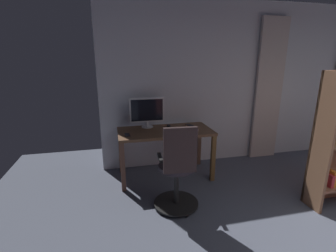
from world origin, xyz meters
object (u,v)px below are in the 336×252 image
object	(u,v)px
desk	(165,136)
computer_keyboard	(184,130)
cell_phone_face_up	(127,135)
computer_mouse	(169,126)
office_chair	(178,172)
computer_monitor	(147,111)
cell_phone_by_monitor	(190,125)

from	to	relation	value
desk	computer_keyboard	size ratio (longest dim) A/B	3.54
desk	cell_phone_face_up	distance (m)	0.59
computer_mouse	cell_phone_face_up	distance (m)	0.72
office_chair	computer_monitor	bearing A→B (deg)	103.69
computer_keyboard	desk	bearing A→B (deg)	-19.80
computer_keyboard	cell_phone_by_monitor	distance (m)	0.32
cell_phone_face_up	cell_phone_by_monitor	xyz separation A→B (m)	(-1.01, -0.29, 0.00)
computer_mouse	cell_phone_face_up	xyz separation A→B (m)	(0.66, 0.28, -0.01)
cell_phone_by_monitor	cell_phone_face_up	bearing A→B (deg)	-7.90
office_chair	computer_mouse	xyz separation A→B (m)	(-0.14, -1.05, 0.27)
desk	computer_mouse	xyz separation A→B (m)	(-0.09, -0.16, 0.12)
computer_mouse	computer_keyboard	bearing A→B (deg)	124.01
office_chair	computer_mouse	distance (m)	1.09
computer_mouse	cell_phone_by_monitor	size ratio (longest dim) A/B	0.69
office_chair	computer_keyboard	world-z (taller)	office_chair
office_chair	cell_phone_face_up	distance (m)	0.97
office_chair	computer_keyboard	distance (m)	0.90
desk	cell_phone_face_up	size ratio (longest dim) A/B	9.75
desk	office_chair	size ratio (longest dim) A/B	1.29
desk	computer_monitor	bearing A→B (deg)	-43.46
cell_phone_face_up	desk	bearing A→B (deg)	-171.47
desk	computer_monitor	xyz separation A→B (m)	(0.24, -0.22, 0.36)
computer_monitor	cell_phone_by_monitor	distance (m)	0.72
computer_keyboard	computer_mouse	size ratio (longest dim) A/B	3.97
desk	cell_phone_by_monitor	size ratio (longest dim) A/B	9.75
desk	computer_keyboard	distance (m)	0.30
office_chair	computer_keyboard	xyz separation A→B (m)	(-0.32, -0.80, 0.26)
computer_monitor	desk	bearing A→B (deg)	136.54
computer_keyboard	computer_mouse	world-z (taller)	computer_mouse
computer_monitor	computer_keyboard	size ratio (longest dim) A/B	1.34
computer_keyboard	cell_phone_face_up	bearing A→B (deg)	1.59
computer_keyboard	cell_phone_by_monitor	size ratio (longest dim) A/B	2.75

